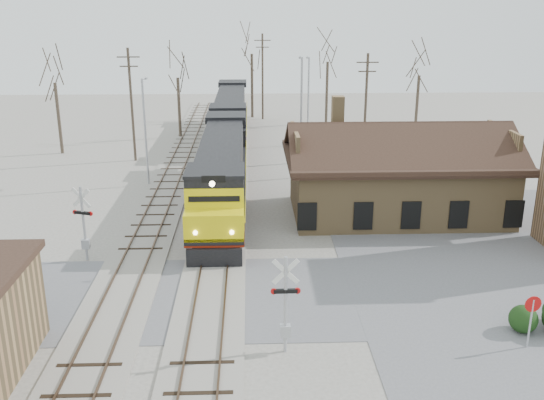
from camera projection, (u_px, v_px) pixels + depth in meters
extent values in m
plane|color=#A8A298|center=(211.00, 296.00, 30.10)|extent=(140.00, 140.00, 0.00)
cube|color=#5B5B60|center=(211.00, 296.00, 30.10)|extent=(60.00, 9.00, 0.03)
cube|color=#5B5B60|center=(531.00, 258.00, 34.52)|extent=(22.00, 26.00, 0.03)
cube|color=#A8A298|center=(223.00, 201.00, 44.33)|extent=(3.40, 90.00, 0.12)
cube|color=#473323|center=(213.00, 200.00, 44.27)|extent=(0.08, 90.00, 0.14)
cube|color=#473323|center=(233.00, 200.00, 44.32)|extent=(0.08, 90.00, 0.14)
cube|color=#A8A298|center=(161.00, 202.00, 44.17)|extent=(3.40, 90.00, 0.12)
cube|color=#473323|center=(151.00, 200.00, 44.11)|extent=(0.08, 90.00, 0.14)
cube|color=#473323|center=(171.00, 200.00, 44.16)|extent=(0.08, 90.00, 0.14)
cube|color=#92744B|center=(397.00, 186.00, 41.29)|extent=(14.00, 8.00, 4.00)
cube|color=black|center=(399.00, 156.00, 40.64)|extent=(15.20, 9.20, 0.30)
cube|color=black|center=(408.00, 149.00, 38.14)|extent=(15.00, 4.71, 2.66)
cube|color=black|center=(392.00, 134.00, 42.51)|extent=(15.00, 4.71, 2.66)
cube|color=#92744B|center=(338.00, 112.00, 41.08)|extent=(0.80, 0.80, 2.20)
cube|color=black|center=(218.00, 232.00, 36.84)|extent=(2.74, 4.38, 1.09)
cube|color=black|center=(226.00, 170.00, 50.36)|extent=(2.74, 4.38, 1.09)
cube|color=black|center=(222.00, 185.00, 43.33)|extent=(3.28, 21.90, 0.38)
cube|color=maroon|center=(222.00, 188.00, 43.40)|extent=(3.30, 21.90, 0.13)
cube|color=black|center=(222.00, 157.00, 44.10)|extent=(2.85, 15.88, 3.07)
cube|color=black|center=(216.00, 197.00, 35.11)|extent=(3.28, 3.07, 3.07)
cube|color=yellow|center=(215.00, 223.00, 33.63)|extent=(3.28, 1.97, 1.53)
cube|color=black|center=(214.00, 258.00, 33.11)|extent=(3.07, 0.25, 1.09)
cylinder|color=#FFF2CC|center=(212.00, 184.00, 31.87)|extent=(0.31, 0.10, 0.31)
cube|color=black|center=(229.00, 148.00, 58.11)|extent=(2.74, 4.38, 1.09)
cube|color=black|center=(233.00, 120.00, 71.63)|extent=(2.74, 4.38, 1.09)
cube|color=black|center=(231.00, 125.00, 64.60)|extent=(3.28, 21.90, 0.38)
cube|color=maroon|center=(231.00, 127.00, 64.67)|extent=(3.30, 21.90, 0.13)
cube|color=black|center=(231.00, 107.00, 65.37)|extent=(2.85, 15.88, 3.07)
cube|color=black|center=(228.00, 123.00, 56.38)|extent=(3.28, 3.07, 3.07)
cube|color=black|center=(228.00, 137.00, 54.90)|extent=(3.28, 1.97, 1.53)
cube|color=black|center=(228.00, 158.00, 54.38)|extent=(3.07, 0.25, 1.09)
cylinder|color=#A5A8AD|center=(285.00, 305.00, 24.71)|extent=(0.15, 0.15, 4.30)
cube|color=silver|center=(286.00, 272.00, 24.24)|extent=(1.13, 0.06, 1.13)
cube|color=silver|center=(286.00, 272.00, 24.24)|extent=(1.13, 0.06, 1.13)
cube|color=black|center=(286.00, 291.00, 24.51)|extent=(0.97, 0.17, 0.16)
cylinder|color=#B20C0C|center=(274.00, 291.00, 24.48)|extent=(0.26, 0.08, 0.26)
cylinder|color=#B20C0C|center=(297.00, 291.00, 24.53)|extent=(0.26, 0.08, 0.26)
cube|color=#A5A8AD|center=(285.00, 331.00, 25.08)|extent=(0.43, 0.32, 0.54)
cylinder|color=#A5A8AD|center=(84.00, 224.00, 33.69)|extent=(0.15, 0.15, 4.36)
cube|color=silver|center=(81.00, 198.00, 33.21)|extent=(1.10, 0.39, 1.14)
cube|color=silver|center=(81.00, 198.00, 33.21)|extent=(1.10, 0.39, 1.14)
cube|color=black|center=(83.00, 213.00, 33.48)|extent=(0.98, 0.44, 0.16)
cylinder|color=#B20C0C|center=(90.00, 214.00, 33.36)|extent=(0.27, 0.16, 0.26)
cylinder|color=#B20C0C|center=(75.00, 212.00, 33.61)|extent=(0.27, 0.16, 0.26)
cube|color=#A5A8AD|center=(86.00, 244.00, 34.06)|extent=(0.44, 0.33, 0.55)
cylinder|color=#A5A8AD|center=(530.00, 324.00, 25.30)|extent=(0.08, 0.08, 2.26)
cylinder|color=#B20C0C|center=(533.00, 304.00, 25.02)|extent=(0.72, 0.09, 0.72)
sphere|color=black|center=(523.00, 319.00, 26.70)|extent=(1.26, 1.26, 1.26)
cylinder|color=#A5A8AD|center=(145.00, 133.00, 47.12)|extent=(0.18, 0.18, 8.42)
cylinder|color=#A5A8AD|center=(144.00, 78.00, 46.70)|extent=(0.12, 1.80, 0.12)
cube|color=#A5A8AD|center=(146.00, 78.00, 47.49)|extent=(0.25, 0.50, 0.12)
cylinder|color=#A5A8AD|center=(301.00, 119.00, 48.96)|extent=(0.18, 0.18, 9.83)
cylinder|color=#A5A8AD|center=(301.00, 57.00, 48.32)|extent=(0.12, 1.80, 0.12)
cube|color=#A5A8AD|center=(300.00, 58.00, 49.11)|extent=(0.25, 0.50, 0.12)
cylinder|color=#A5A8AD|center=(308.00, 102.00, 60.79)|extent=(0.18, 0.18, 8.78)
cylinder|color=#A5A8AD|center=(308.00, 57.00, 60.31)|extent=(0.12, 1.80, 0.12)
cube|color=#A5A8AD|center=(307.00, 58.00, 61.10)|extent=(0.25, 0.50, 0.12)
cylinder|color=#382D23|center=(132.00, 106.00, 54.37)|extent=(0.24, 0.24, 10.14)
cube|color=#382D23|center=(128.00, 57.00, 53.04)|extent=(2.00, 0.10, 0.10)
cube|color=#382D23|center=(129.00, 66.00, 53.28)|extent=(1.60, 0.10, 0.10)
cylinder|color=#382D23|center=(263.00, 77.00, 74.11)|extent=(0.24, 0.24, 10.34)
cube|color=#382D23|center=(262.00, 40.00, 72.75)|extent=(2.00, 0.10, 0.10)
cube|color=#382D23|center=(262.00, 47.00, 73.00)|extent=(1.60, 0.10, 0.10)
cylinder|color=#382D23|center=(366.00, 107.00, 55.22)|extent=(0.24, 0.24, 9.61)
cube|color=#382D23|center=(368.00, 62.00, 53.97)|extent=(2.00, 0.10, 0.10)
cube|color=#382D23|center=(367.00, 71.00, 54.22)|extent=(1.60, 0.10, 0.10)
cylinder|color=#382D23|center=(59.00, 119.00, 57.57)|extent=(0.32, 0.32, 6.75)
cylinder|color=#382D23|center=(179.00, 108.00, 64.51)|extent=(0.32, 0.32, 6.37)
cylinder|color=#382D23|center=(252.00, 86.00, 75.73)|extent=(0.32, 0.32, 7.86)
cylinder|color=#382D23|center=(327.00, 93.00, 71.90)|extent=(0.32, 0.32, 7.28)
cylinder|color=#382D23|center=(417.00, 107.00, 64.58)|extent=(0.32, 0.32, 6.59)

